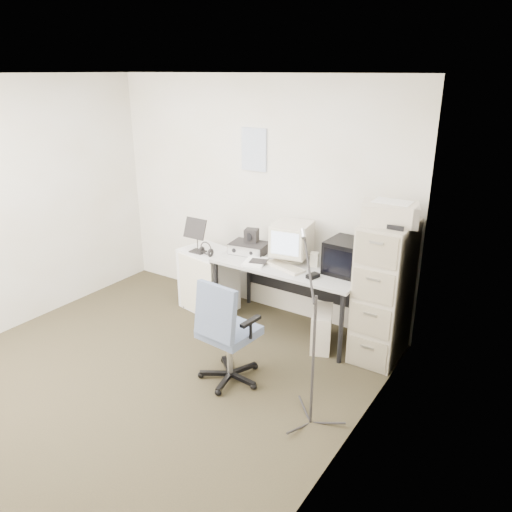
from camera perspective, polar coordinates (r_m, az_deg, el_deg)
The scene contains 23 objects.
floor at distance 4.60m, azimuth -12.63°, elevation -13.42°, with size 3.60×3.60×0.01m, color #2C291C.
ceiling at distance 3.84m, azimuth -15.67°, elevation 19.41°, with size 3.60×3.60×0.01m, color white.
wall_back at distance 5.38m, azimuth 0.03°, elevation 6.79°, with size 3.60×0.02×2.50m, color silver.
wall_left at distance 5.47m, azimuth -27.16°, elevation 4.73°, with size 0.02×3.60×2.50m, color silver.
wall_right at distance 3.07m, azimuth 9.97°, elevation -4.44°, with size 0.02×3.60×2.50m, color silver.
wall_calendar at distance 5.28m, azimuth -0.23°, elevation 12.06°, with size 0.30×0.02×0.44m, color white.
filing_cabinet at distance 4.65m, azimuth 14.38°, elevation -3.97°, with size 0.40×0.60×1.30m, color #B6AF97.
printer at distance 4.37m, azimuth 15.04°, elevation 4.70°, with size 0.46×0.32×0.18m, color silver.
desk at distance 5.08m, azimuth 3.85°, elevation -4.70°, with size 1.50×0.70×0.73m, color #B1B1B1.
crt_monitor at distance 4.95m, azimuth 4.11°, elevation 1.58°, with size 0.35×0.37×0.39m, color silver.
crt_tv at distance 4.74m, azimuth 10.32°, elevation -0.06°, with size 0.35×0.37×0.32m, color black.
desk_speaker at distance 4.87m, azimuth 6.69°, elevation -0.39°, with size 0.08×0.08×0.14m, color beige.
keyboard at distance 4.82m, azimuth 3.31°, elevation -1.24°, with size 0.43×0.15×0.02m, color silver.
mouse at distance 4.62m, azimuth 6.52°, elevation -2.27°, with size 0.07×0.12×0.04m, color black.
radio_receiver at distance 5.20m, azimuth -0.79°, elevation 0.95°, with size 0.38×0.27×0.11m, color black.
radio_speaker at distance 5.21m, azimuth -0.51°, elevation 2.38°, with size 0.13×0.13×0.13m, color black.
papers at distance 4.95m, azimuth -0.08°, elevation -0.65°, with size 0.20×0.28×0.02m, color white.
pc_tower at distance 4.89m, azimuth 7.50°, elevation -8.22°, with size 0.18×0.41×0.38m, color silver.
office_chair at distance 4.24m, azimuth -3.07°, elevation -8.43°, with size 0.55×0.55×0.96m, color slate.
side_cart at distance 5.57m, azimuth -5.43°, elevation -2.65°, with size 0.55×0.44×0.69m, color silver.
music_stand at distance 5.33m, azimuth -6.74°, elevation 2.41°, with size 0.26×0.14×0.39m, color black.
headphones at distance 5.28m, azimuth -5.73°, elevation 0.59°, with size 0.16×0.16×0.03m, color black.
mic_stand at distance 3.65m, azimuth 6.65°, elevation -9.77°, with size 0.02×0.02×1.39m, color black.
Camera 1 is at (2.85, -2.58, 2.53)m, focal length 35.00 mm.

